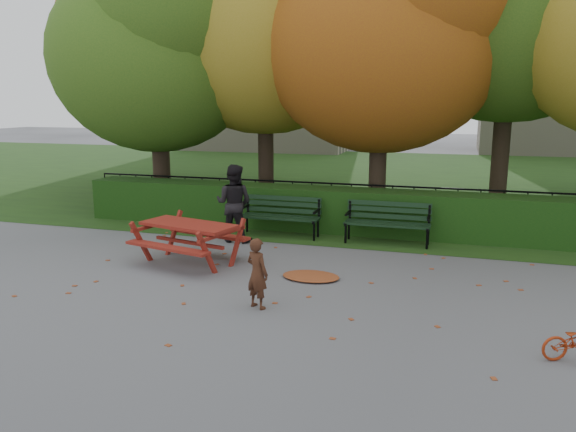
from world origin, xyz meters
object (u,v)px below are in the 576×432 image
(bench_left, at_px, (281,213))
(picnic_table, at_px, (189,232))
(tree_b, at_px, (274,8))
(child, at_px, (257,273))
(tree_a, at_px, (161,42))
(tree_f, at_px, (163,17))
(bench_right, at_px, (388,219))
(adult, at_px, (234,203))
(tree_c, at_px, (395,22))

(bench_left, relative_size, picnic_table, 0.86)
(tree_b, xyz_separation_m, child, (2.20, -7.46, -4.87))
(picnic_table, bearing_deg, bench_left, 83.47)
(tree_b, height_order, picnic_table, tree_b)
(tree_a, height_order, tree_f, tree_f)
(tree_f, bearing_deg, tree_a, -62.02)
(tree_b, relative_size, bench_right, 4.88)
(child, distance_m, adult, 4.08)
(tree_a, height_order, adult, tree_a)
(tree_c, xyz_separation_m, bench_right, (0.27, -2.26, -4.30))
(tree_b, bearing_deg, bench_left, -69.42)
(bench_left, bearing_deg, bench_right, 0.00)
(tree_a, distance_m, adult, 5.50)
(tree_c, bearing_deg, child, -99.20)
(picnic_table, xyz_separation_m, child, (2.02, -1.80, -0.07))
(tree_a, xyz_separation_m, bench_left, (3.89, -1.88, -4.00))
(bench_right, bearing_deg, tree_a, 163.39)
(picnic_table, height_order, child, child)
(tree_f, distance_m, adult, 9.43)
(tree_a, bearing_deg, tree_f, 117.98)
(tree_a, bearing_deg, adult, -40.96)
(tree_b, xyz_separation_m, bench_right, (3.54, -3.04, -4.88))
(tree_b, xyz_separation_m, adult, (0.34, -3.85, -4.56))
(tree_a, relative_size, tree_c, 0.94)
(adult, bearing_deg, child, 116.64)
(tree_c, distance_m, bench_right, 4.87)
(tree_c, height_order, adult, tree_c)
(bench_right, xyz_separation_m, adult, (-3.20, -0.80, 0.32))
(tree_c, height_order, picnic_table, tree_c)
(bench_right, height_order, child, child)
(tree_f, bearing_deg, bench_left, -43.51)
(tree_f, relative_size, picnic_table, 4.38)
(bench_right, xyz_separation_m, child, (-1.35, -4.42, 0.01))
(bench_right, bearing_deg, tree_b, 139.33)
(child, bearing_deg, tree_c, -74.36)
(bench_right, bearing_deg, adult, -165.97)
(bench_left, height_order, bench_right, same)
(picnic_table, distance_m, adult, 1.84)
(tree_b, height_order, tree_f, tree_f)
(tree_c, relative_size, tree_f, 0.87)
(adult, bearing_deg, picnic_table, 84.45)
(tree_a, distance_m, bench_right, 7.69)
(tree_c, height_order, bench_left, tree_c)
(adult, bearing_deg, tree_a, -41.50)
(bench_left, height_order, child, child)
(tree_a, distance_m, picnic_table, 6.64)
(tree_b, relative_size, adult, 5.23)
(bench_right, relative_size, picnic_table, 0.86)
(tree_a, height_order, child, tree_a)
(tree_b, bearing_deg, tree_c, -13.45)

